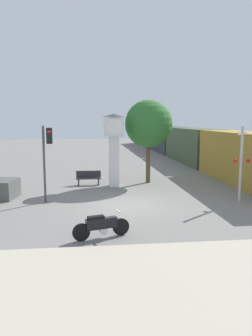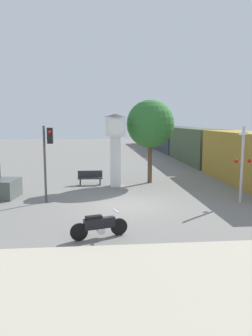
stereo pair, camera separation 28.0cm
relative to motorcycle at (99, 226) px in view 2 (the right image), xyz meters
name	(u,v)px [view 2 (the right image)]	position (x,y,z in m)	size (l,w,h in m)	color
ground_plane	(127,205)	(1.44, 4.41, -0.45)	(120.00, 120.00, 0.00)	slate
sidewalk_strip	(162,292)	(1.44, -4.00, -0.40)	(36.00, 6.00, 0.10)	#B2A893
motorcycle	(99,226)	(0.00, 0.00, 0.00)	(2.06, 0.78, 0.94)	black
clock_tower	(115,138)	(1.17, 9.27, 2.61)	(1.43, 1.43, 4.58)	white
freight_train	(181,142)	(10.02, 26.77, 1.25)	(2.80, 46.77, 3.40)	olive
traffic_light	(47,150)	(-2.51, 5.51, 2.25)	(0.50, 0.35, 3.91)	#47474C
railroad_crossing_signal	(242,161)	(7.34, 4.58, 1.66)	(0.90, 0.82, 3.88)	#B7B7BC
street_tree	(150,124)	(3.55, 10.28, 3.48)	(3.16, 3.16, 5.52)	brown
bench	(90,177)	(-0.45, 9.86, 0.04)	(1.60, 0.44, 0.92)	#2D2D33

